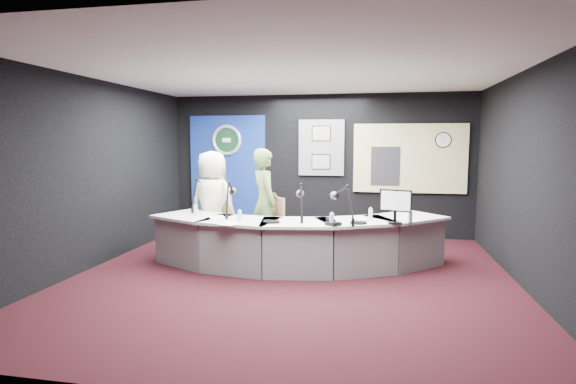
% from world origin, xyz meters
% --- Properties ---
extents(ground, '(6.00, 6.00, 0.00)m').
position_xyz_m(ground, '(0.00, 0.00, 0.00)').
color(ground, black).
rests_on(ground, ground).
extents(ceiling, '(6.00, 6.00, 0.02)m').
position_xyz_m(ceiling, '(0.00, 0.00, 2.80)').
color(ceiling, silver).
rests_on(ceiling, ground).
extents(wall_back, '(6.00, 0.02, 2.80)m').
position_xyz_m(wall_back, '(0.00, 3.00, 1.40)').
color(wall_back, black).
rests_on(wall_back, ground).
extents(wall_front, '(6.00, 0.02, 2.80)m').
position_xyz_m(wall_front, '(0.00, -3.00, 1.40)').
color(wall_front, black).
rests_on(wall_front, ground).
extents(wall_left, '(0.02, 6.00, 2.80)m').
position_xyz_m(wall_left, '(-3.00, 0.00, 1.40)').
color(wall_left, black).
rests_on(wall_left, ground).
extents(wall_right, '(0.02, 6.00, 2.80)m').
position_xyz_m(wall_right, '(3.00, 0.00, 1.40)').
color(wall_right, black).
rests_on(wall_right, ground).
extents(broadcast_desk, '(4.50, 1.90, 0.75)m').
position_xyz_m(broadcast_desk, '(-0.05, 0.55, 0.38)').
color(broadcast_desk, silver).
rests_on(broadcast_desk, ground).
extents(backdrop_panel, '(1.60, 0.05, 2.30)m').
position_xyz_m(backdrop_panel, '(-1.90, 2.97, 1.25)').
color(backdrop_panel, navy).
rests_on(backdrop_panel, wall_back).
extents(agency_seal, '(0.63, 0.07, 0.63)m').
position_xyz_m(agency_seal, '(-1.90, 2.93, 1.90)').
color(agency_seal, silver).
rests_on(agency_seal, backdrop_panel).
extents(seal_center, '(0.48, 0.01, 0.48)m').
position_xyz_m(seal_center, '(-1.90, 2.94, 1.90)').
color(seal_center, '#0E341D').
rests_on(seal_center, backdrop_panel).
extents(pinboard, '(0.90, 0.04, 1.10)m').
position_xyz_m(pinboard, '(0.05, 2.97, 1.75)').
color(pinboard, slate).
rests_on(pinboard, wall_back).
extents(framed_photo_upper, '(0.34, 0.02, 0.27)m').
position_xyz_m(framed_photo_upper, '(0.05, 2.94, 2.03)').
color(framed_photo_upper, gray).
rests_on(framed_photo_upper, pinboard).
extents(framed_photo_lower, '(0.34, 0.02, 0.27)m').
position_xyz_m(framed_photo_lower, '(0.05, 2.94, 1.47)').
color(framed_photo_lower, gray).
rests_on(framed_photo_lower, pinboard).
extents(booth_window_frame, '(2.12, 0.06, 1.32)m').
position_xyz_m(booth_window_frame, '(1.75, 2.97, 1.55)').
color(booth_window_frame, '#D2C083').
rests_on(booth_window_frame, wall_back).
extents(booth_glow, '(2.00, 0.02, 1.20)m').
position_xyz_m(booth_glow, '(1.75, 2.96, 1.55)').
color(booth_glow, tan).
rests_on(booth_glow, booth_window_frame).
extents(equipment_rack, '(0.55, 0.02, 0.75)m').
position_xyz_m(equipment_rack, '(1.30, 2.94, 1.40)').
color(equipment_rack, black).
rests_on(equipment_rack, booth_window_frame).
extents(wall_clock, '(0.28, 0.01, 0.28)m').
position_xyz_m(wall_clock, '(2.35, 2.94, 1.90)').
color(wall_clock, white).
rests_on(wall_clock, booth_window_frame).
extents(armchair_left, '(0.56, 0.56, 0.89)m').
position_xyz_m(armchair_left, '(-1.53, 1.06, 0.44)').
color(armchair_left, tan).
rests_on(armchair_left, ground).
extents(armchair_right, '(0.78, 0.78, 0.99)m').
position_xyz_m(armchair_right, '(-0.65, 1.12, 0.49)').
color(armchair_right, tan).
rests_on(armchair_right, ground).
extents(draped_jacket, '(0.51, 0.16, 0.70)m').
position_xyz_m(draped_jacket, '(-1.58, 1.31, 0.62)').
color(draped_jacket, gray).
rests_on(draped_jacket, armchair_left).
extents(person_man, '(0.96, 0.75, 1.72)m').
position_xyz_m(person_man, '(-1.53, 1.06, 0.86)').
color(person_man, '#FEF3CB').
rests_on(person_man, ground).
extents(person_woman, '(0.71, 0.77, 1.76)m').
position_xyz_m(person_woman, '(-0.65, 1.12, 0.88)').
color(person_woman, '#5F763E').
rests_on(person_woman, ground).
extents(computer_monitor, '(0.42, 0.15, 0.29)m').
position_xyz_m(computer_monitor, '(1.39, 0.32, 1.07)').
color(computer_monitor, black).
rests_on(computer_monitor, broadcast_desk).
extents(desk_phone, '(0.23, 0.23, 0.05)m').
position_xyz_m(desk_phone, '(0.57, 0.03, 0.78)').
color(desk_phone, black).
rests_on(desk_phone, broadcast_desk).
extents(headphones_near, '(0.20, 0.20, 0.03)m').
position_xyz_m(headphones_near, '(0.90, 0.21, 0.77)').
color(headphones_near, black).
rests_on(headphones_near, broadcast_desk).
extents(headphones_far, '(0.19, 0.19, 0.03)m').
position_xyz_m(headphones_far, '(-0.29, 0.05, 0.77)').
color(headphones_far, black).
rests_on(headphones_far, broadcast_desk).
extents(paper_stack, '(0.34, 0.38, 0.00)m').
position_xyz_m(paper_stack, '(-1.19, 0.35, 0.75)').
color(paper_stack, white).
rests_on(paper_stack, broadcast_desk).
extents(notepad, '(0.29, 0.37, 0.00)m').
position_xyz_m(notepad, '(-0.83, -0.10, 0.75)').
color(notepad, white).
rests_on(notepad, broadcast_desk).
extents(boom_mic_a, '(0.16, 0.74, 0.60)m').
position_xyz_m(boom_mic_a, '(-1.69, 0.96, 1.05)').
color(boom_mic_a, black).
rests_on(boom_mic_a, broadcast_desk).
extents(boom_mic_b, '(0.22, 0.73, 0.60)m').
position_xyz_m(boom_mic_b, '(-1.05, 0.54, 1.05)').
color(boom_mic_b, black).
rests_on(boom_mic_b, broadcast_desk).
extents(boom_mic_c, '(0.25, 0.73, 0.60)m').
position_xyz_m(boom_mic_c, '(0.07, 0.41, 1.05)').
color(boom_mic_c, black).
rests_on(boom_mic_c, broadcast_desk).
extents(boom_mic_d, '(0.43, 0.66, 0.60)m').
position_xyz_m(boom_mic_d, '(0.68, 0.30, 1.05)').
color(boom_mic_d, black).
rests_on(boom_mic_d, broadcast_desk).
extents(water_bottles, '(3.23, 0.63, 0.18)m').
position_xyz_m(water_bottles, '(0.02, 0.29, 0.84)').
color(water_bottles, silver).
rests_on(water_bottles, broadcast_desk).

